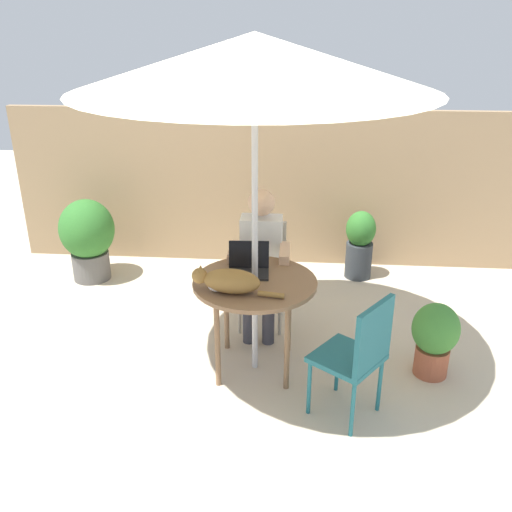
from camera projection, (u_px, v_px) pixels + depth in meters
ground_plane at (255, 366)px, 4.33m from camera, size 14.00×14.00×0.00m
fence_back at (271, 188)px, 5.88m from camera, size 5.45×0.08×1.64m
patio_table at (255, 290)px, 4.07m from camera, size 0.90×0.90×0.74m
patio_umbrella at (255, 62)px, 3.44m from camera, size 2.33×2.33×2.41m
chair_occupied at (262, 265)px, 4.80m from camera, size 0.40×0.40×0.89m
chair_empty at (359, 351)px, 3.59m from camera, size 0.56×0.56×0.89m
person_seated at (261, 254)px, 4.59m from camera, size 0.48×0.48×1.23m
laptop at (249, 264)px, 4.16m from camera, size 0.31×0.27×0.21m
cat at (228, 281)px, 3.84m from camera, size 0.65×0.24×0.17m
potted_plant_near_fence at (360, 243)px, 5.67m from camera, size 0.30×0.30×0.71m
potted_plant_by_chair at (435, 336)px, 4.12m from camera, size 0.35×0.35×0.59m
potted_plant_corner at (88, 236)px, 5.59m from camera, size 0.54×0.54×0.84m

